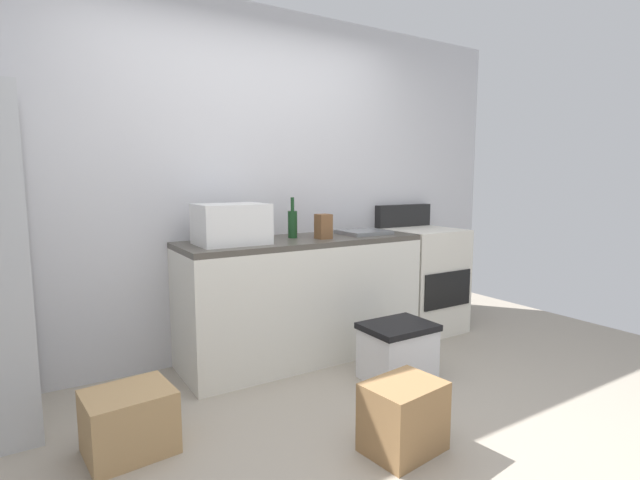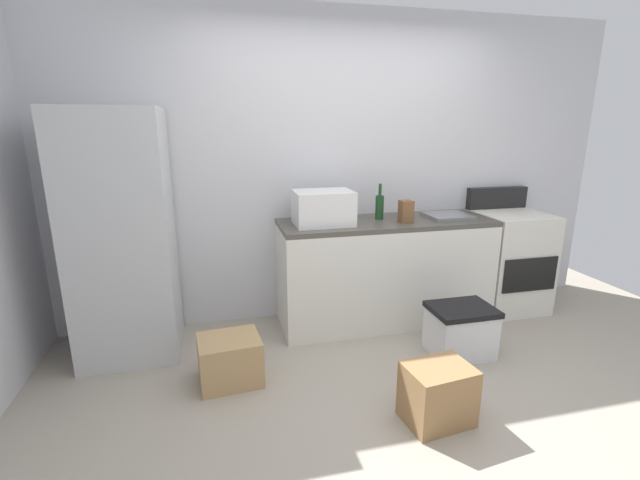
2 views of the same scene
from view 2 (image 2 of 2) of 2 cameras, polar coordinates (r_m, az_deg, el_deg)
The scene contains 13 objects.
ground_plane at distance 2.93m, azimuth 11.55°, elevation -20.44°, with size 6.00×6.00×0.00m, color #9E9384.
wall_back at distance 3.86m, azimuth 2.76°, elevation 9.26°, with size 5.00×0.10×2.60m, color silver.
kitchen_counter at distance 3.82m, azimuth 8.42°, elevation -4.04°, with size 1.80×0.60×0.90m.
refrigerator at distance 3.45m, azimuth -24.38°, elevation 0.41°, with size 0.68×0.66×1.79m, color silver.
stove_oven at distance 4.41m, azimuth 23.29°, elevation -2.32°, with size 0.60×0.61×1.10m.
microwave at distance 3.48m, azimuth 0.41°, elevation 4.23°, with size 0.46×0.34×0.27m, color white.
sink_basin at distance 3.91m, azimuth 16.34°, elevation 3.04°, with size 0.36×0.32×0.03m, color slate.
wine_bottle at distance 3.71m, azimuth 7.77°, elevation 4.38°, with size 0.07×0.07×0.30m.
coffee_mug at distance 3.78m, azimuth 10.98°, elevation 3.51°, with size 0.08×0.08×0.10m, color red.
knife_block at distance 3.63m, azimuth 11.15°, elevation 3.68°, with size 0.10×0.10×0.18m, color brown.
cardboard_box_large at distance 3.08m, azimuth -11.67°, elevation -15.07°, with size 0.40×0.33×0.31m, color tan.
cardboard_box_small at distance 2.75m, azimuth 15.10°, elevation -18.84°, with size 0.37×0.29×0.35m, color olive.
storage_bin at distance 3.48m, azimuth 17.84°, elevation -11.15°, with size 0.46×0.36×0.38m.
Camera 2 is at (-1.09, -2.14, 1.68)m, focal length 24.52 mm.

